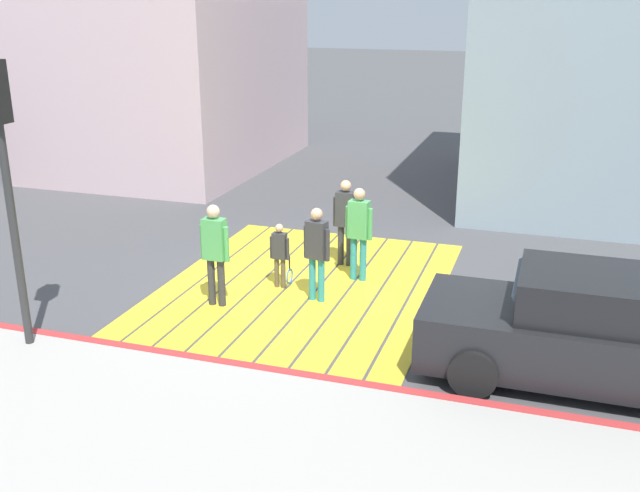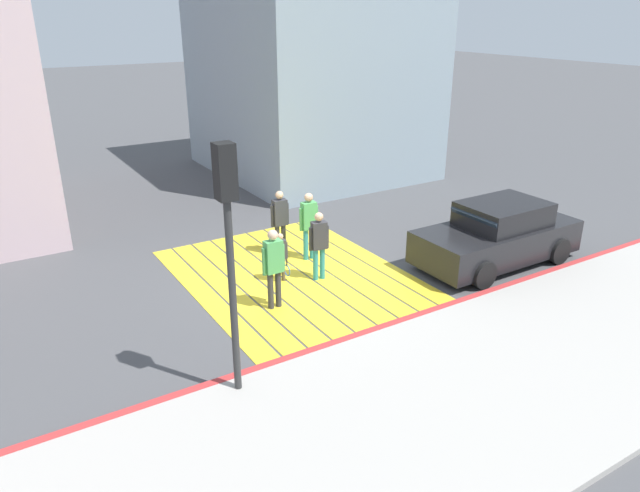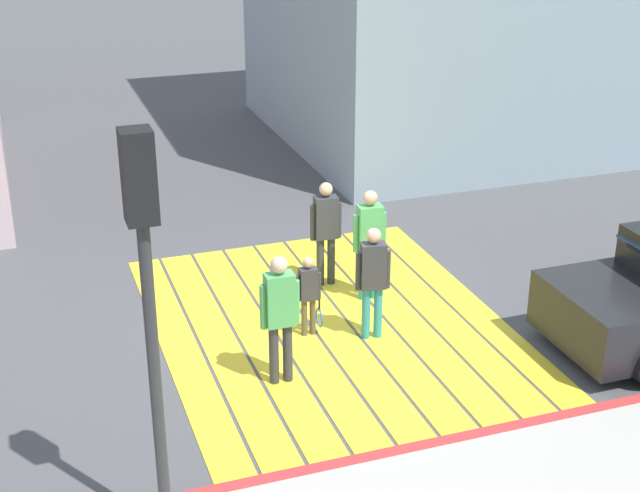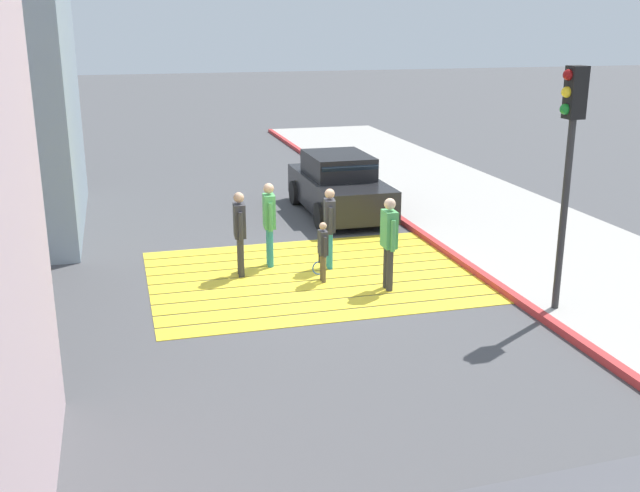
{
  "view_description": "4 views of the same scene",
  "coord_description": "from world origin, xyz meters",
  "views": [
    {
      "loc": [
        -11.69,
        -4.14,
        5.05
      ],
      "look_at": [
        -0.53,
        -0.5,
        1.02
      ],
      "focal_mm": 41.27,
      "sensor_mm": 36.0,
      "label": 1
    },
    {
      "loc": [
        -11.3,
        6.24,
        6.0
      ],
      "look_at": [
        -0.5,
        -0.46,
        0.84
      ],
      "focal_mm": 33.04,
      "sensor_mm": 36.0,
      "label": 2
    },
    {
      "loc": [
        -11.22,
        4.08,
        6.41
      ],
      "look_at": [
        0.06,
        0.15,
        1.27
      ],
      "focal_mm": 52.14,
      "sensor_mm": 36.0,
      "label": 3
    },
    {
      "loc": [
        3.58,
        13.81,
        4.95
      ],
      "look_at": [
        0.02,
        0.75,
        0.86
      ],
      "focal_mm": 42.2,
      "sensor_mm": 36.0,
      "label": 4
    }
  ],
  "objects": [
    {
      "name": "sidewalk_west",
      "position": [
        -5.6,
        0.0,
        0.06
      ],
      "size": [
        4.8,
        40.0,
        0.12
      ],
      "primitive_type": "cube",
      "color": "#ADA8A0",
      "rests_on": "ground"
    },
    {
      "name": "pedestrian_child_with_racket",
      "position": [
        -0.13,
        0.38,
        0.67
      ],
      "size": [
        0.28,
        0.37,
        1.21
      ],
      "color": "brown",
      "rests_on": "ground"
    },
    {
      "name": "pedestrian_teen_behind",
      "position": [
        -0.5,
        -0.43,
        0.97
      ],
      "size": [
        0.27,
        0.49,
        1.67
      ],
      "color": "teal",
      "rests_on": "ground"
    },
    {
      "name": "crosswalk_stripes",
      "position": [
        0.0,
        0.0,
        0.01
      ],
      "size": [
        6.4,
        4.9,
        0.01
      ],
      "color": "yellow",
      "rests_on": "ground"
    },
    {
      "name": "pedestrian_adult_side",
      "position": [
        1.35,
        -0.4,
        1.0
      ],
      "size": [
        0.24,
        0.5,
        1.72
      ],
      "color": "#333338",
      "rests_on": "ground"
    },
    {
      "name": "pedestrian_adult_trailing",
      "position": [
        0.67,
        -0.85,
        1.03
      ],
      "size": [
        0.25,
        0.51,
        1.76
      ],
      "color": "teal",
      "rests_on": "ground"
    },
    {
      "name": "traffic_light_corner",
      "position": [
        -3.58,
        3.07,
        3.04
      ],
      "size": [
        0.39,
        0.28,
        4.24
      ],
      "color": "#2D2D2D",
      "rests_on": "ground"
    },
    {
      "name": "building_far_south",
      "position": [
        8.5,
        -5.6,
        4.14
      ],
      "size": [
        8.0,
        7.04,
        8.29
      ],
      "color": "#8C9EA8",
      "rests_on": "ground"
    },
    {
      "name": "pedestrian_adult_lead",
      "position": [
        -1.21,
        1.13,
        1.04
      ],
      "size": [
        0.23,
        0.52,
        1.79
      ],
      "color": "#333338",
      "rests_on": "ground"
    },
    {
      "name": "ground_plane",
      "position": [
        0.0,
        0.0,
        0.0
      ],
      "size": [
        120.0,
        120.0,
        0.0
      ],
      "primitive_type": "plane",
      "color": "#4C4C4F"
    },
    {
      "name": "car_parked_near_curb",
      "position": [
        -2.0,
        -4.75,
        0.73
      ],
      "size": [
        2.0,
        4.31,
        1.57
      ],
      "color": "black",
      "rests_on": "ground"
    },
    {
      "name": "curb_painted",
      "position": [
        -3.25,
        0.0,
        0.07
      ],
      "size": [
        0.16,
        40.0,
        0.13
      ],
      "primitive_type": "cube",
      "color": "#BC3333",
      "rests_on": "ground"
    }
  ]
}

